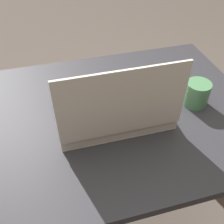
{
  "coord_description": "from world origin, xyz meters",
  "views": [
    {
      "loc": [
        0.21,
        0.68,
        1.38
      ],
      "look_at": [
        0.03,
        0.02,
        0.76
      ],
      "focal_mm": 42.0,
      "sensor_mm": 36.0,
      "label": 1
    }
  ],
  "objects": [
    {
      "name": "coffee_mug",
      "position": [
        -0.29,
        0.04,
        0.79
      ],
      "size": [
        0.09,
        0.09,
        0.09
      ],
      "color": "#4C8456",
      "rests_on": "dining_table"
    },
    {
      "name": "dining_table",
      "position": [
        0.0,
        0.0,
        0.62
      ],
      "size": [
        1.01,
        0.79,
        0.74
      ],
      "color": "#2D2D33",
      "rests_on": "ground_plane"
    },
    {
      "name": "ground_plane",
      "position": [
        0.0,
        0.0,
        0.0
      ],
      "size": [
        8.0,
        8.0,
        0.0
      ],
      "primitive_type": "plane",
      "color": "#564C44"
    },
    {
      "name": "donut_box",
      "position": [
        0.03,
        0.06,
        0.8
      ],
      "size": [
        0.39,
        0.25,
        0.27
      ],
      "color": "silver",
      "rests_on": "dining_table"
    }
  ]
}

